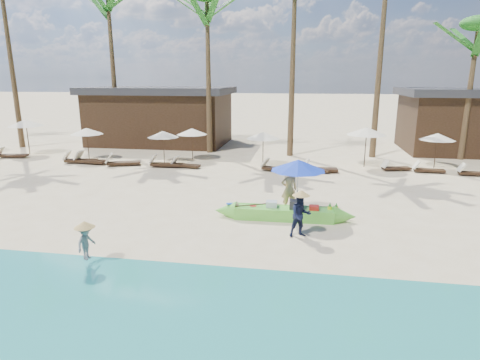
# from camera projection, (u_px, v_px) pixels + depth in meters

# --- Properties ---
(ground) EXTENTS (240.00, 240.00, 0.00)m
(ground) POSITION_uv_depth(u_px,v_px,m) (207.00, 231.00, 13.49)
(ground) COLOR beige
(ground) RESTS_ON ground
(wet_sand_strip) EXTENTS (240.00, 4.50, 0.01)m
(wet_sand_strip) POSITION_uv_depth(u_px,v_px,m) (151.00, 315.00, 8.71)
(wet_sand_strip) COLOR tan
(wet_sand_strip) RESTS_ON ground
(green_canoe) EXTENTS (5.70, 0.84, 0.73)m
(green_canoe) POSITION_uv_depth(u_px,v_px,m) (284.00, 213.00, 14.54)
(green_canoe) COLOR #61CC3E
(green_canoe) RESTS_ON ground
(tourist) EXTENTS (0.72, 0.57, 1.72)m
(tourist) POSITION_uv_depth(u_px,v_px,m) (289.00, 189.00, 15.33)
(tourist) COLOR tan
(tourist) RESTS_ON ground
(vendor_green) EXTENTS (0.85, 0.76, 1.44)m
(vendor_green) POSITION_uv_depth(u_px,v_px,m) (300.00, 215.00, 12.84)
(vendor_green) COLOR #131834
(vendor_green) RESTS_ON ground
(vendor_yellow) EXTENTS (0.47, 0.68, 0.98)m
(vendor_yellow) POSITION_uv_depth(u_px,v_px,m) (86.00, 242.00, 10.87)
(vendor_yellow) COLOR gray
(vendor_yellow) RESTS_ON ground
(blue_umbrella) EXTENTS (1.99, 1.99, 2.14)m
(blue_umbrella) POSITION_uv_depth(u_px,v_px,m) (298.00, 165.00, 14.47)
(blue_umbrella) COLOR #99999E
(blue_umbrella) RESTS_ON ground
(resort_parasol_2) EXTENTS (2.26, 2.26, 2.32)m
(resort_parasol_2) POSITION_uv_depth(u_px,v_px,m) (26.00, 123.00, 26.50)
(resort_parasol_2) COLOR #372216
(resort_parasol_2) RESTS_ON ground
(lounger_2_left) EXTENTS (1.94, 0.88, 0.64)m
(lounger_2_left) POSITION_uv_depth(u_px,v_px,m) (11.00, 155.00, 25.67)
(lounger_2_left) COLOR #372216
(lounger_2_left) RESTS_ON ground
(resort_parasol_3) EXTENTS (1.95, 1.95, 2.01)m
(resort_parasol_3) POSITION_uv_depth(u_px,v_px,m) (87.00, 131.00, 24.54)
(resort_parasol_3) COLOR #372216
(resort_parasol_3) RESTS_ON ground
(lounger_3_left) EXTENTS (2.05, 0.83, 0.68)m
(lounger_3_left) POSITION_uv_depth(u_px,v_px,m) (89.00, 160.00, 23.89)
(lounger_3_left) COLOR #372216
(lounger_3_left) RESTS_ON ground
(lounger_3_right) EXTENTS (2.03, 0.95, 0.66)m
(lounger_3_right) POSITION_uv_depth(u_px,v_px,m) (79.00, 159.00, 24.10)
(lounger_3_right) COLOR #372216
(lounger_3_right) RESTS_ON ground
(resort_parasol_4) EXTENTS (1.87, 1.87, 1.93)m
(resort_parasol_4) POSITION_uv_depth(u_px,v_px,m) (163.00, 134.00, 23.75)
(resort_parasol_4) COLOR #372216
(resort_parasol_4) RESTS_ON ground
(lounger_4_left) EXTENTS (2.05, 1.22, 0.67)m
(lounger_4_left) POSITION_uv_depth(u_px,v_px,m) (121.00, 162.00, 23.37)
(lounger_4_left) COLOR #372216
(lounger_4_left) RESTS_ON ground
(lounger_4_right) EXTENTS (1.92, 0.65, 0.64)m
(lounger_4_right) POSITION_uv_depth(u_px,v_px,m) (164.00, 163.00, 23.01)
(lounger_4_right) COLOR #372216
(lounger_4_right) RESTS_ON ground
(resort_parasol_5) EXTENTS (1.90, 1.90, 1.95)m
(resort_parasol_5) POSITION_uv_depth(u_px,v_px,m) (192.00, 131.00, 24.80)
(resort_parasol_5) COLOR #372216
(resort_parasol_5) RESTS_ON ground
(lounger_5_left) EXTENTS (1.73, 0.78, 0.57)m
(lounger_5_left) POSITION_uv_depth(u_px,v_px,m) (184.00, 164.00, 22.90)
(lounger_5_left) COLOR #372216
(lounger_5_left) RESTS_ON ground
(resort_parasol_6) EXTENTS (1.95, 1.95, 2.00)m
(resort_parasol_6) POSITION_uv_depth(u_px,v_px,m) (263.00, 135.00, 22.81)
(resort_parasol_6) COLOR #372216
(resort_parasol_6) RESTS_ON ground
(lounger_6_left) EXTENTS (1.86, 1.11, 0.60)m
(lounger_6_left) POSITION_uv_depth(u_px,v_px,m) (275.00, 168.00, 21.96)
(lounger_6_left) COLOR #372216
(lounger_6_left) RESTS_ON ground
(lounger_6_right) EXTENTS (1.71, 0.98, 0.55)m
(lounger_6_right) POSITION_uv_depth(u_px,v_px,m) (314.00, 169.00, 21.86)
(lounger_6_right) COLOR #372216
(lounger_6_right) RESTS_ON ground
(resort_parasol_7) EXTENTS (2.23, 2.23, 2.30)m
(resort_parasol_7) POSITION_uv_depth(u_px,v_px,m) (367.00, 131.00, 22.60)
(resort_parasol_7) COLOR #372216
(resort_parasol_7) RESTS_ON ground
(lounger_7_left) EXTENTS (1.95, 0.73, 0.65)m
(lounger_7_left) POSITION_uv_depth(u_px,v_px,m) (318.00, 168.00, 21.78)
(lounger_7_left) COLOR #372216
(lounger_7_left) RESTS_ON ground
(lounger_7_right) EXTENTS (1.69, 0.91, 0.55)m
(lounger_7_right) POSITION_uv_depth(u_px,v_px,m) (394.00, 167.00, 22.14)
(lounger_7_right) COLOR #372216
(lounger_7_right) RESTS_ON ground
(resort_parasol_8) EXTENTS (1.92, 1.92, 1.98)m
(resort_parasol_8) POSITION_uv_depth(u_px,v_px,m) (438.00, 137.00, 22.44)
(resort_parasol_8) COLOR #372216
(resort_parasol_8) RESTS_ON ground
(lounger_8_left) EXTENTS (1.66, 0.58, 0.56)m
(lounger_8_left) POSITION_uv_depth(u_px,v_px,m) (427.00, 169.00, 21.71)
(lounger_8_left) COLOR #372216
(lounger_8_left) RESTS_ON ground
(lounger_9_left) EXTENTS (1.72, 0.62, 0.58)m
(lounger_9_left) POSITION_uv_depth(u_px,v_px,m) (473.00, 172.00, 20.99)
(lounger_9_left) COLOR #372216
(lounger_9_left) RESTS_ON ground
(palm_2) EXTENTS (2.08, 2.08, 11.33)m
(palm_2) POSITION_uv_depth(u_px,v_px,m) (109.00, 14.00, 27.28)
(palm_2) COLOR brown
(palm_2) RESTS_ON ground
(palm_3) EXTENTS (2.08, 2.08, 10.52)m
(palm_3) POSITION_uv_depth(u_px,v_px,m) (207.00, 20.00, 25.53)
(palm_3) COLOR brown
(palm_3) RESTS_ON ground
(palm_4) EXTENTS (2.08, 2.08, 11.70)m
(palm_4) POSITION_uv_depth(u_px,v_px,m) (295.00, 2.00, 24.19)
(palm_4) COLOR brown
(palm_4) RESTS_ON ground
(palm_6) EXTENTS (2.08, 2.08, 8.51)m
(palm_6) POSITION_uv_depth(u_px,v_px,m) (476.00, 42.00, 23.56)
(palm_6) COLOR brown
(palm_6) RESTS_ON ground
(pavilion_west) EXTENTS (10.80, 6.60, 4.30)m
(pavilion_west) POSITION_uv_depth(u_px,v_px,m) (161.00, 115.00, 30.94)
(pavilion_west) COLOR #372216
(pavilion_west) RESTS_ON ground
(pavilion_east) EXTENTS (8.80, 6.60, 4.30)m
(pavilion_east) POSITION_uv_depth(u_px,v_px,m) (467.00, 120.00, 27.43)
(pavilion_east) COLOR #372216
(pavilion_east) RESTS_ON ground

